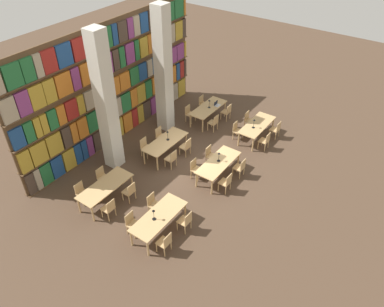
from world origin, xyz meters
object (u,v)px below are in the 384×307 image
Objects in this scene: chair_17 at (146,147)px; reading_table_2 at (257,126)px; reading_table_4 at (166,143)px; desk_lamp_0 at (154,213)px; desk_lamp_4 at (209,102)px; pillar_left at (106,104)px; chair_2 at (186,221)px; chair_10 at (276,129)px; reading_table_1 at (218,164)px; chair_6 at (240,167)px; chair_3 at (154,204)px; chair_19 at (161,136)px; desk_lamp_3 at (168,134)px; chair_11 at (249,120)px; chair_16 at (172,158)px; chair_8 at (265,141)px; chair_20 at (214,122)px; chair_5 at (196,168)px; chair_13 at (82,192)px; desk_lamp_2 at (254,122)px; reading_table_3 at (105,187)px; chair_0 at (165,242)px; laptop at (217,105)px; chair_15 at (103,177)px; chair_22 at (227,112)px; chair_7 at (210,155)px; chair_1 at (132,223)px; chair_21 at (189,113)px; chair_14 at (130,191)px; chair_23 at (203,103)px; reading_table_0 at (159,217)px; pillar_center at (163,71)px; desk_lamp_1 at (219,155)px; chair_18 at (186,146)px; chair_12 at (109,208)px; chair_4 at (226,182)px.

reading_table_2 is at bearing 139.99° from chair_17.
chair_17 is (-0.53, 0.73, -0.22)m from reading_table_4.
desk_lamp_0 is 1.04× the size of desk_lamp_4.
desk_lamp_4 is at bearing -15.03° from pillar_left.
chair_10 is (7.18, -0.10, 0.00)m from chair_2.
reading_table_1 is 0.94m from chair_6.
chair_3 is 1.00× the size of chair_19.
desk_lamp_3 is at bearing 131.74° from chair_17.
chair_11 is 1.00× the size of chair_16.
chair_8 and chair_20 have the same top height.
chair_5 is 4.54m from desk_lamp_4.
desk_lamp_2 is at bearing 154.87° from chair_13.
chair_5 is 0.38× the size of reading_table_3.
chair_6 is at bearing -1.29° from chair_0.
chair_3 reaches higher than reading_table_4.
desk_lamp_3 is 1.48× the size of laptop.
chair_22 is (7.24, -1.47, 0.00)m from chair_15.
chair_11 is at bearing -179.80° from chair_7.
chair_1 is 4.78m from desk_lamp_3.
chair_15 is at bearing 131.35° from chair_6.
reading_table_1 is 4.78× the size of desk_lamp_3.
chair_10 and chair_20 have the same top height.
desk_lamp_3 reaches higher than chair_5.
chair_0 is 1.00× the size of chair_3.
chair_0 is 1.00× the size of chair_8.
reading_table_3 is 6.59m from chair_21.
chair_6 is 3.78m from chair_11.
chair_15 is (-0.01, 4.12, 0.00)m from chair_2.
chair_23 is (7.24, 1.46, 0.00)m from chair_14.
reading_table_4 is at bearing -25.34° from chair_11.
chair_16 is 1.00× the size of chair_20.
chair_16 is at bearing 30.76° from reading_table_0.
pillar_center is 4.84m from desk_lamp_1.
chair_8 is at bearing -47.68° from chair_18.
chair_23 is at bearing 9.96° from chair_12.
chair_22 is at bearing 13.79° from reading_table_0.
pillar_left is at bearing 140.44° from desk_lamp_2.
chair_7 is 3.75m from chair_22.
chair_4 and chair_7 have the same top height.
desk_lamp_1 is 3.41m from reading_table_2.
pillar_center reaches higher than reading_table_4.
desk_lamp_4 is (0.00, 2.70, 0.38)m from reading_table_2.
laptop is at bearing 112.04° from chair_22.
reading_table_3 is (-7.73, 2.01, 0.22)m from chair_11.
desk_lamp_3 reaches higher than chair_12.
chair_19 is 2.71× the size of laptop.
pillar_center reaches higher than chair_12.
desk_lamp_3 is (0.05, 2.68, 0.39)m from reading_table_1.
chair_10 is 5.48m from chair_19.
desk_lamp_2 is at bearing -15.12° from chair_12.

